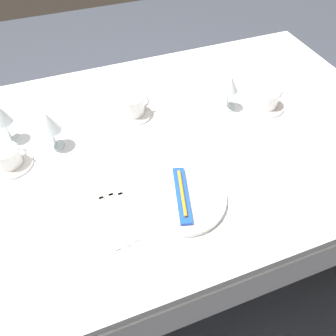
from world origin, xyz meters
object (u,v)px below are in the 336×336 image
(spoon_soup, at_px, (233,174))
(coffee_cup_right, at_px, (133,105))
(spoon_dessert, at_px, (241,171))
(coffee_cup_left, at_px, (268,98))
(dinner_knife, at_px, (229,182))
(wine_glass_centre, at_px, (230,86))
(fork_inner, at_px, (116,211))
(toothbrush_package, at_px, (182,195))
(fork_salad, at_px, (107,215))
(wine_glass_right, at_px, (1,116))
(fork_outer, at_px, (126,209))
(dinner_plate, at_px, (182,198))
(coffee_cup_far, at_px, (8,156))
(wine_glass_left, at_px, (49,124))

(spoon_soup, height_order, coffee_cup_right, coffee_cup_right)
(spoon_dessert, xyz_separation_m, coffee_cup_left, (0.26, 0.27, 0.04))
(dinner_knife, height_order, wine_glass_centre, wine_glass_centre)
(fork_inner, bearing_deg, wine_glass_centre, 31.79)
(coffee_cup_right, bearing_deg, spoon_soup, -62.45)
(toothbrush_package, xyz_separation_m, dinner_knife, (0.16, 0.01, -0.02))
(fork_inner, distance_m, wine_glass_centre, 0.64)
(coffee_cup_left, relative_size, coffee_cup_right, 0.97)
(fork_salad, height_order, wine_glass_right, wine_glass_right)
(toothbrush_package, distance_m, dinner_knife, 0.17)
(wine_glass_centre, bearing_deg, fork_outer, -146.81)
(dinner_plate, height_order, dinner_knife, dinner_plate)
(toothbrush_package, bearing_deg, spoon_soup, 10.54)
(toothbrush_package, relative_size, spoon_dessert, 0.93)
(spoon_dessert, relative_size, wine_glass_right, 1.50)
(toothbrush_package, height_order, coffee_cup_left, coffee_cup_left)
(fork_outer, distance_m, fork_inner, 0.03)
(dinner_plate, height_order, coffee_cup_far, coffee_cup_far)
(spoon_dessert, xyz_separation_m, wine_glass_right, (-0.69, 0.43, 0.10))
(toothbrush_package, xyz_separation_m, wine_glass_centre, (0.34, 0.36, 0.07))
(toothbrush_package, xyz_separation_m, spoon_dessert, (0.22, 0.04, -0.02))
(dinner_knife, bearing_deg, wine_glass_left, 143.22)
(fork_inner, xyz_separation_m, wine_glass_centre, (0.54, 0.33, 0.10))
(fork_inner, bearing_deg, dinner_plate, -7.67)
(dinner_plate, xyz_separation_m, fork_outer, (-0.17, 0.03, -0.01))
(dinner_plate, height_order, wine_glass_left, wine_glass_left)
(fork_salad, relative_size, spoon_dessert, 0.98)
(dinner_knife, distance_m, coffee_cup_left, 0.44)
(toothbrush_package, xyz_separation_m, wine_glass_right, (-0.47, 0.47, 0.08))
(coffee_cup_left, bearing_deg, spoon_dessert, -134.01)
(dinner_plate, xyz_separation_m, dinner_knife, (0.16, 0.01, -0.01))
(coffee_cup_far, bearing_deg, fork_salad, -51.34)
(spoon_soup, bearing_deg, wine_glass_centre, 65.96)
(dinner_plate, distance_m, wine_glass_centre, 0.50)
(fork_salad, height_order, coffee_cup_right, coffee_cup_right)
(fork_inner, distance_m, coffee_cup_far, 0.42)
(wine_glass_centre, bearing_deg, spoon_dessert, -109.72)
(wine_glass_left, distance_m, wine_glass_right, 0.17)
(fork_outer, bearing_deg, spoon_soup, 1.52)
(fork_outer, height_order, coffee_cup_far, coffee_cup_far)
(coffee_cup_right, bearing_deg, fork_inner, -113.36)
(fork_outer, bearing_deg, fork_inner, 179.70)
(coffee_cup_left, height_order, wine_glass_centre, wine_glass_centre)
(fork_inner, height_order, dinner_knife, same)
(spoon_soup, height_order, coffee_cup_left, coffee_cup_left)
(fork_inner, relative_size, spoon_dessert, 0.99)
(wine_glass_right, bearing_deg, coffee_cup_right, -2.90)
(toothbrush_package, relative_size, coffee_cup_far, 1.99)
(dinner_plate, bearing_deg, toothbrush_package, 180.00)
(dinner_knife, bearing_deg, fork_inner, 177.24)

